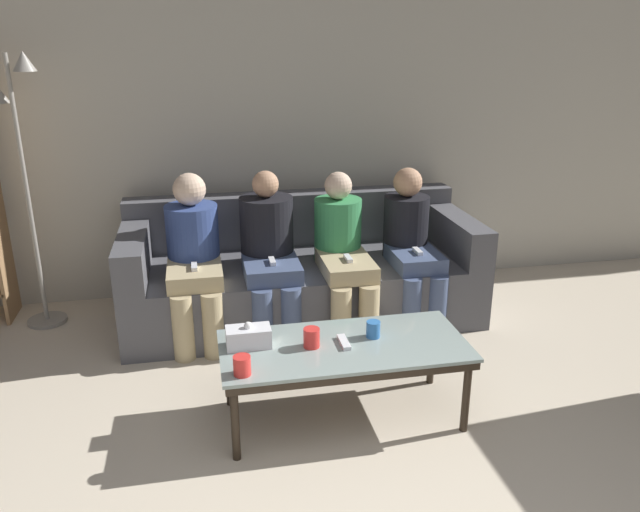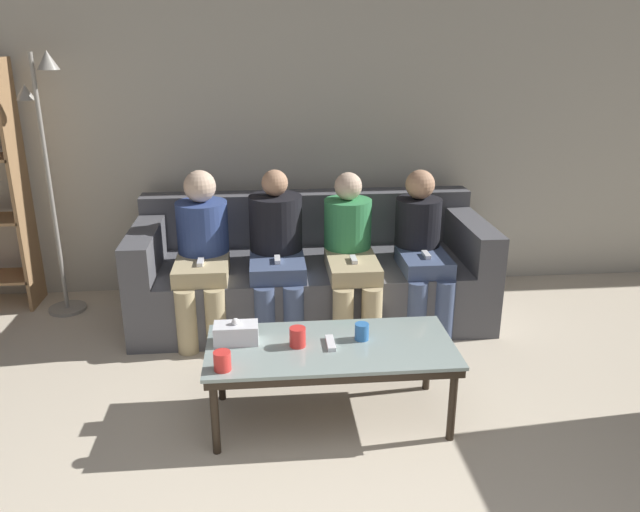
# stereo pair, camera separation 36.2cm
# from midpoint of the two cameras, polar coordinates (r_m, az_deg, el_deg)

# --- Properties ---
(wall_back) EXTENTS (12.00, 0.06, 2.60)m
(wall_back) POSITION_cam_midpoint_polar(r_m,az_deg,el_deg) (4.69, -5.37, 12.36)
(wall_back) COLOR #B7B2A3
(wall_back) RESTS_ON ground_plane
(couch) EXTENTS (2.39, 0.98, 0.80)m
(couch) POSITION_cam_midpoint_polar(r_m,az_deg,el_deg) (4.39, -4.15, -1.68)
(couch) COLOR #515156
(couch) RESTS_ON ground_plane
(coffee_table) EXTENTS (1.24, 0.57, 0.42)m
(coffee_table) POSITION_cam_midpoint_polar(r_m,az_deg,el_deg) (3.15, -1.12, -8.78)
(coffee_table) COLOR #8C9E99
(coffee_table) RESTS_ON ground_plane
(cup_near_left) EXTENTS (0.07, 0.07, 0.09)m
(cup_near_left) POSITION_cam_midpoint_polar(r_m,az_deg,el_deg) (3.19, 1.64, -6.80)
(cup_near_left) COLOR #3372BF
(cup_near_left) RESTS_ON coffee_table
(cup_near_right) EXTENTS (0.08, 0.08, 0.10)m
(cup_near_right) POSITION_cam_midpoint_polar(r_m,az_deg,el_deg) (3.09, -4.15, -7.54)
(cup_near_right) COLOR red
(cup_near_right) RESTS_ON coffee_table
(cup_far_center) EXTENTS (0.08, 0.08, 0.09)m
(cup_far_center) POSITION_cam_midpoint_polar(r_m,az_deg,el_deg) (2.90, -10.76, -9.90)
(cup_far_center) COLOR red
(cup_far_center) RESTS_ON coffee_table
(tissue_box) EXTENTS (0.22, 0.12, 0.13)m
(tissue_box) POSITION_cam_midpoint_polar(r_m,az_deg,el_deg) (3.14, -9.88, -7.37)
(tissue_box) COLOR white
(tissue_box) RESTS_ON coffee_table
(game_remote) EXTENTS (0.04, 0.15, 0.02)m
(game_remote) POSITION_cam_midpoint_polar(r_m,az_deg,el_deg) (3.13, -1.13, -7.97)
(game_remote) COLOR white
(game_remote) RESTS_ON coffee_table
(standing_lamp) EXTENTS (0.31, 0.26, 1.79)m
(standing_lamp) POSITION_cam_midpoint_polar(r_m,az_deg,el_deg) (4.50, -27.46, 7.41)
(standing_lamp) COLOR gray
(standing_lamp) RESTS_ON ground_plane
(seated_person_left_end) EXTENTS (0.34, 0.66, 1.06)m
(seated_person_left_end) POSITION_cam_midpoint_polar(r_m,az_deg,el_deg) (4.08, -14.00, 0.25)
(seated_person_left_end) COLOR tan
(seated_person_left_end) RESTS_ON ground_plane
(seated_person_mid_left) EXTENTS (0.35, 0.67, 1.06)m
(seated_person_mid_left) POSITION_cam_midpoint_polar(r_m,az_deg,el_deg) (4.08, -7.22, 0.70)
(seated_person_mid_left) COLOR #47567A
(seated_person_mid_left) RESTS_ON ground_plane
(seated_person_mid_right) EXTENTS (0.32, 0.72, 1.03)m
(seated_person_mid_right) POSITION_cam_midpoint_polar(r_m,az_deg,el_deg) (4.11, -0.45, 0.67)
(seated_person_mid_right) COLOR tan
(seated_person_mid_right) RESTS_ON ground_plane
(seated_person_right_end) EXTENTS (0.31, 0.65, 1.04)m
(seated_person_right_end) POSITION_cam_midpoint_polar(r_m,az_deg,el_deg) (4.24, 5.91, 1.25)
(seated_person_right_end) COLOR #47567A
(seated_person_right_end) RESTS_ON ground_plane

